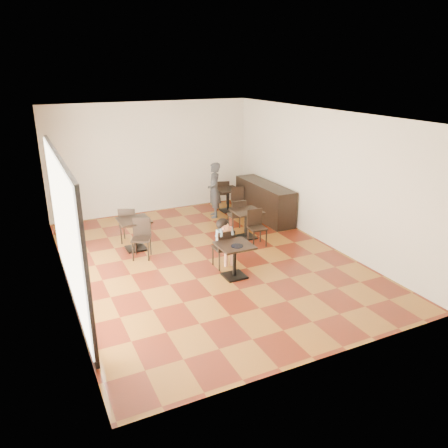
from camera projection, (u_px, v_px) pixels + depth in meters
floor at (208, 259)px, 9.85m from camera, size 6.00×8.00×0.01m
ceiling at (206, 114)px, 8.77m from camera, size 6.00×8.00×0.01m
wall_back at (152, 158)px, 12.70m from camera, size 6.00×0.01×3.20m
wall_front at (324, 262)px, 5.92m from camera, size 6.00×0.01×3.20m
wall_left at (58, 210)px, 8.09m from camera, size 0.01×8.00×3.20m
wall_right at (321, 177)px, 10.53m from camera, size 0.01×8.00×3.20m
storefront_window at (65, 228)px, 7.74m from camera, size 0.04×4.50×2.60m
child_table at (235, 261)px, 8.92m from camera, size 0.68×0.68×0.72m
child_chair at (223, 248)px, 9.37m from camera, size 0.39×0.39×0.87m
child at (223, 243)px, 9.33m from camera, size 0.39×0.55×1.09m
plate at (237, 246)px, 8.71m from camera, size 0.24×0.24×0.01m
pizza_slice at (227, 229)px, 9.03m from camera, size 0.25×0.20×0.06m
adult_patron at (214, 190)px, 12.42m from camera, size 0.52×0.66×1.58m
cafe_table_mid at (246, 224)px, 10.99m from camera, size 0.74×0.74×0.73m
cafe_table_left at (135, 234)px, 10.29m from camera, size 0.94×0.94×0.75m
cafe_table_back at (228, 200)px, 13.06m from camera, size 0.81×0.81×0.69m
chair_mid_a at (236, 215)px, 11.43m from camera, size 0.42×0.42×0.87m
chair_mid_b at (257, 228)px, 10.50m from camera, size 0.42×0.42×0.87m
chair_left_a at (129, 224)px, 10.73m from camera, size 0.54×0.54×0.90m
chair_left_b at (141, 239)px, 9.80m from camera, size 0.54×0.54×0.90m
chair_back_a at (222, 193)px, 13.51m from camera, size 0.46×0.46×0.83m
chair_back_b at (238, 202)px, 12.60m from camera, size 0.46×0.46×0.83m
service_counter at (264, 201)px, 12.46m from camera, size 0.60×2.40×1.00m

